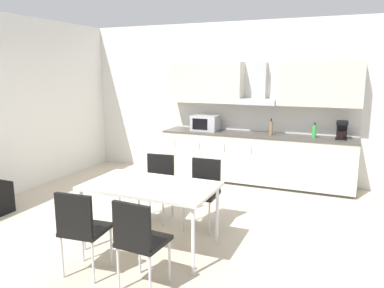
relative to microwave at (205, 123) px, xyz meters
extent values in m
cube|color=beige|center=(0.17, -2.56, -1.04)|extent=(7.98, 8.61, 0.02)
cube|color=silver|center=(0.17, 0.37, 0.40)|extent=(6.38, 0.10, 2.85)
cube|color=#333333|center=(0.96, 0.00, -1.01)|extent=(3.22, 0.58, 0.05)
cube|color=beige|center=(0.96, 0.00, -0.58)|extent=(3.35, 0.63, 0.81)
cube|color=#4C4742|center=(0.96, 0.00, -0.16)|extent=(3.37, 0.65, 0.03)
cube|color=silver|center=(-0.48, -0.32, -0.37)|extent=(0.01, 0.01, 0.14)
cube|color=silver|center=(0.00, -0.32, -0.37)|extent=(0.01, 0.01, 0.14)
cube|color=silver|center=(0.48, -0.32, -0.37)|extent=(0.01, 0.01, 0.14)
cube|color=silver|center=(0.96, -0.32, -0.37)|extent=(0.01, 0.01, 0.14)
cube|color=silver|center=(0.96, 0.30, 0.10)|extent=(3.35, 0.02, 0.48)
cube|color=beige|center=(-0.04, 0.15, 0.73)|extent=(1.36, 0.34, 0.73)
cube|color=beige|center=(1.95, 0.15, 0.73)|extent=(1.36, 0.34, 0.73)
cube|color=#B7BABF|center=(0.96, 0.13, 0.42)|extent=(0.63, 0.40, 0.10)
cube|color=#B7BABF|center=(0.96, 0.24, 0.76)|extent=(0.20, 0.16, 0.68)
cube|color=#ADADB2|center=(0.00, 0.00, 0.00)|extent=(0.48, 0.34, 0.28)
cube|color=black|center=(-0.04, -0.17, 0.00)|extent=(0.29, 0.01, 0.20)
cube|color=black|center=(2.35, 0.00, -0.13)|extent=(0.18, 0.18, 0.02)
cylinder|color=black|center=(2.35, -0.01, -0.06)|extent=(0.12, 0.12, 0.12)
cube|color=black|center=(2.35, 0.06, 0.01)|extent=(0.16, 0.08, 0.30)
cube|color=black|center=(2.35, -0.01, 0.13)|extent=(0.18, 0.16, 0.06)
cylinder|color=brown|center=(1.22, -0.05, -0.02)|extent=(0.06, 0.06, 0.24)
cylinder|color=black|center=(1.22, -0.05, 0.13)|extent=(0.02, 0.02, 0.05)
cylinder|color=green|center=(1.93, -0.03, -0.03)|extent=(0.07, 0.07, 0.21)
cylinder|color=black|center=(1.93, -0.03, 0.10)|extent=(0.03, 0.03, 0.05)
cube|color=silver|center=(0.47, -2.93, -0.30)|extent=(1.44, 0.83, 0.04)
cylinder|color=silver|center=(-0.19, -3.28, -0.68)|extent=(0.04, 0.04, 0.71)
cylinder|color=silver|center=(1.13, -3.28, -0.68)|extent=(0.04, 0.04, 0.71)
cylinder|color=silver|center=(-0.19, -2.57, -0.68)|extent=(0.04, 0.04, 0.71)
cylinder|color=silver|center=(1.13, -2.57, -0.68)|extent=(0.04, 0.04, 0.71)
cube|color=black|center=(0.15, -3.64, -0.58)|extent=(0.44, 0.44, 0.04)
cube|color=black|center=(0.16, -3.82, -0.36)|extent=(0.38, 0.08, 0.40)
cylinder|color=silver|center=(-0.04, -3.49, -0.82)|extent=(0.02, 0.02, 0.43)
cylinder|color=silver|center=(0.30, -3.46, -0.82)|extent=(0.02, 0.02, 0.43)
cylinder|color=silver|center=(-0.01, -3.83, -0.82)|extent=(0.02, 0.02, 0.43)
cylinder|color=silver|center=(0.33, -3.80, -0.82)|extent=(0.02, 0.02, 0.43)
cube|color=black|center=(0.80, -2.21, -0.58)|extent=(0.41, 0.41, 0.04)
cube|color=black|center=(0.79, -2.03, -0.36)|extent=(0.38, 0.05, 0.40)
cylinder|color=silver|center=(0.97, -2.38, -0.82)|extent=(0.02, 0.02, 0.43)
cylinder|color=silver|center=(0.63, -2.38, -0.82)|extent=(0.02, 0.02, 0.43)
cylinder|color=silver|center=(0.96, -2.04, -0.82)|extent=(0.02, 0.02, 0.43)
cylinder|color=silver|center=(0.62, -2.04, -0.82)|extent=(0.02, 0.02, 0.43)
cube|color=black|center=(0.15, -2.21, -0.58)|extent=(0.43, 0.43, 0.04)
cube|color=black|center=(0.13, -2.03, -0.36)|extent=(0.38, 0.07, 0.40)
cylinder|color=silver|center=(0.33, -2.36, -0.82)|extent=(0.02, 0.02, 0.43)
cylinder|color=silver|center=(-0.01, -2.40, -0.82)|extent=(0.02, 0.02, 0.43)
cylinder|color=silver|center=(0.30, -2.03, -0.82)|extent=(0.02, 0.02, 0.43)
cylinder|color=silver|center=(-0.04, -2.06, -0.82)|extent=(0.02, 0.02, 0.43)
cube|color=black|center=(0.80, -3.64, -0.58)|extent=(0.43, 0.43, 0.04)
cube|color=black|center=(0.78, -3.82, -0.36)|extent=(0.38, 0.06, 0.40)
cylinder|color=silver|center=(0.64, -3.46, -0.82)|extent=(0.02, 0.02, 0.43)
cylinder|color=silver|center=(0.98, -3.49, -0.82)|extent=(0.02, 0.02, 0.43)
cylinder|color=silver|center=(0.61, -3.80, -0.82)|extent=(0.02, 0.02, 0.43)
cylinder|color=silver|center=(0.95, -3.82, -0.82)|extent=(0.02, 0.02, 0.43)
cone|color=silver|center=(0.47, -2.93, 0.80)|extent=(0.32, 0.32, 0.22)
camera|label=1|loc=(2.44, -6.40, 0.95)|focal=35.00mm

